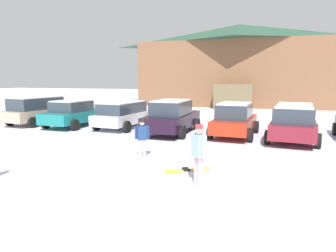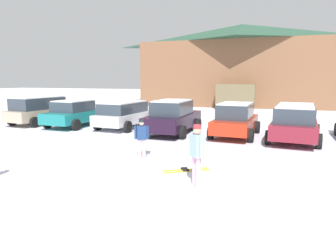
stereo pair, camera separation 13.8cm
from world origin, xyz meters
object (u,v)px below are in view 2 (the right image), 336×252
Objects in this scene: pair_of_skis at (186,170)px; parked_beige_suv at (39,109)px; parked_red_sedan at (236,120)px; parked_black_sedan at (173,117)px; parked_maroon_van at (295,121)px; ski_lodge at (241,65)px; skier_teen_in_navy_coat at (142,137)px; skier_adult_in_blue_parka at (197,152)px; parked_teal_hatchback at (75,113)px; parked_white_suv at (124,114)px.

parked_beige_suv is at bearing 150.64° from pair_of_skis.
parked_red_sedan is 3.04× the size of pair_of_skis.
parked_black_sedan is 0.97× the size of parked_maroon_van.
skier_teen_in_navy_coat is at bearing -91.58° from ski_lodge.
parked_maroon_van is 2.90× the size of skier_adult_in_blue_parka.
parked_beige_suv is at bearing 179.07° from parked_red_sedan.
parked_red_sedan is 2.72m from parked_maroon_van.
parked_black_sedan is (-1.27, -20.24, -3.62)m from ski_lodge.
ski_lodge is at bearing 93.88° from skier_adult_in_blue_parka.
parked_teal_hatchback is 3.16m from parked_white_suv.
parked_red_sedan is (12.42, -0.20, -0.09)m from parked_beige_suv.
parked_black_sedan is at bearing 96.15° from skier_teen_in_navy_coat.
parked_beige_suv is 9.19m from parked_black_sedan.
parked_beige_suv is 11.26m from skier_teen_in_navy_coat.
skier_adult_in_blue_parka is 1.19× the size of skier_teen_in_navy_coat.
skier_teen_in_navy_coat is 0.99× the size of pair_of_skis.
parked_black_sedan is 5.95m from parked_maroon_van.
parked_beige_suv is 1.04× the size of parked_white_suv.
pair_of_skis is at bearing -25.97° from skier_teen_in_navy_coat.
skier_adult_in_blue_parka is at bearing -51.68° from parked_white_suv.
parked_teal_hatchback is at bearing 177.90° from parked_black_sedan.
parked_maroon_van is 7.53m from skier_teen_in_navy_coat.
parked_red_sedan is 0.89× the size of parked_maroon_van.
parked_beige_suv is 2.83m from parked_teal_hatchback.
parked_black_sedan is at bearing -179.96° from parked_maroon_van.
parked_white_suv is 2.53× the size of skier_adult_in_blue_parka.
pair_of_skis is at bearing -49.94° from parked_white_suv.
parked_teal_hatchback is at bearing 178.93° from parked_maroon_van.
parked_teal_hatchback is 9.59m from parked_red_sedan.
skier_teen_in_navy_coat is (9.75, -5.63, -0.14)m from parked_beige_suv.
pair_of_skis is at bearing 117.23° from skier_adult_in_blue_parka.
parked_maroon_van is at bearing 0.04° from parked_black_sedan.
skier_adult_in_blue_parka is (6.37, -8.06, 0.09)m from parked_white_suv.
skier_adult_in_blue_parka is at bearing -32.39° from parked_beige_suv.
parked_red_sedan reaches higher than parked_white_suv.
ski_lodge is 22.73m from parked_beige_suv.
skier_adult_in_blue_parka reaches higher than parked_white_suv.
skier_teen_in_navy_coat is (-0.70, -25.50, -3.70)m from ski_lodge.
ski_lodge reaches higher than parked_maroon_van.
parked_teal_hatchback is at bearing -110.88° from ski_lodge.
ski_lodge is 4.56× the size of parked_black_sedan.
pair_of_skis is (2.50, -6.20, -0.86)m from parked_black_sedan.
skier_adult_in_blue_parka is 1.68m from pair_of_skis.
parked_teal_hatchback is 6.37m from parked_black_sedan.
skier_teen_in_navy_coat is at bearing -57.13° from parked_white_suv.
skier_adult_in_blue_parka is 1.18× the size of pair_of_skis.
ski_lodge is 4.99× the size of parked_red_sedan.
parked_teal_hatchback is 2.99× the size of pair_of_skis.
parked_maroon_van is at bearing -76.98° from ski_lodge.
parked_black_sedan reaches higher than parked_maroon_van.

